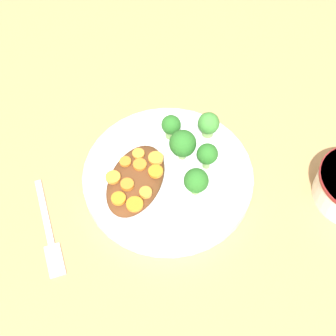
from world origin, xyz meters
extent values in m
plane|color=tan|center=(0.00, 0.00, 0.00)|extent=(4.00, 4.00, 0.00)
cylinder|color=white|center=(0.00, 0.00, 0.01)|extent=(0.28, 0.28, 0.02)
torus|color=white|center=(0.00, 0.00, 0.02)|extent=(0.28, 0.28, 0.01)
ellipsoid|color=#5B3319|center=(-0.04, 0.04, 0.04)|extent=(0.14, 0.08, 0.03)
cylinder|color=#759E51|center=(0.10, -0.04, 0.03)|extent=(0.02, 0.02, 0.02)
sphere|color=#3D8433|center=(0.10, -0.04, 0.05)|extent=(0.04, 0.04, 0.04)
cylinder|color=#759E51|center=(0.07, 0.02, 0.03)|extent=(0.02, 0.02, 0.02)
sphere|color=#286B23|center=(0.07, 0.02, 0.05)|extent=(0.03, 0.03, 0.03)
cylinder|color=#7FA85B|center=(0.03, -0.05, 0.03)|extent=(0.01, 0.01, 0.02)
sphere|color=#286B23|center=(0.03, -0.05, 0.06)|extent=(0.03, 0.03, 0.03)
cylinder|color=#759E51|center=(-0.02, -0.05, 0.03)|extent=(0.01, 0.01, 0.02)
sphere|color=#286B23|center=(-0.02, -0.05, 0.05)|extent=(0.04, 0.04, 0.04)
cylinder|color=#7FA85B|center=(0.04, -0.01, 0.03)|extent=(0.01, 0.01, 0.02)
sphere|color=#286B23|center=(0.04, -0.01, 0.06)|extent=(0.04, 0.04, 0.04)
cylinder|color=orange|center=(-0.09, 0.05, 0.05)|extent=(0.02, 0.02, 0.01)
cylinder|color=orange|center=(-0.02, 0.04, 0.05)|extent=(0.02, 0.02, 0.00)
cylinder|color=orange|center=(-0.06, 0.01, 0.05)|extent=(0.02, 0.02, 0.01)
cylinder|color=orange|center=(-0.05, 0.07, 0.05)|extent=(0.02, 0.02, 0.01)
cylinder|color=orange|center=(0.00, 0.05, 0.05)|extent=(0.02, 0.02, 0.00)
cylinder|color=orange|center=(0.00, 0.02, 0.05)|extent=(0.02, 0.02, 0.01)
cylinder|color=orange|center=(-0.09, 0.02, 0.05)|extent=(0.03, 0.03, 0.00)
cylinder|color=orange|center=(-0.02, 0.06, 0.05)|extent=(0.02, 0.02, 0.00)
cylinder|color=orange|center=(-0.06, 0.04, 0.05)|extent=(0.02, 0.02, 0.01)
cylinder|color=orange|center=(-0.02, 0.01, 0.05)|extent=(0.02, 0.02, 0.01)
cube|color=silver|center=(-0.12, 0.17, 0.00)|extent=(0.10, 0.08, 0.01)
cube|color=silver|center=(-0.19, 0.11, 0.00)|extent=(0.06, 0.05, 0.01)
camera|label=1|loc=(-0.40, -0.14, 0.66)|focal=50.00mm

